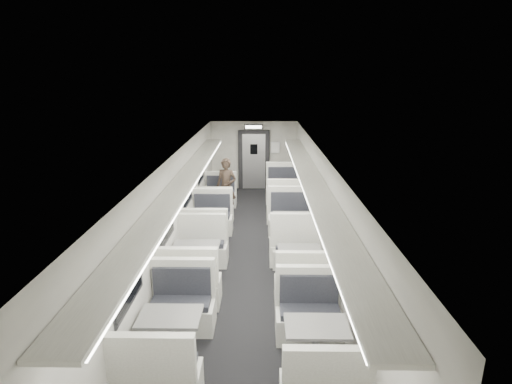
{
  "coord_description": "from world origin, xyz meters",
  "views": [
    {
      "loc": [
        0.25,
        -7.87,
        3.91
      ],
      "look_at": [
        0.13,
        1.82,
        1.08
      ],
      "focal_mm": 28.0,
      "sensor_mm": 36.0,
      "label": 1
    }
  ],
  "objects_px": {
    "booth_left_c": "(197,263)",
    "passenger": "(226,187)",
    "booth_right_a": "(286,197)",
    "booth_right_d": "(316,348)",
    "booth_right_c": "(299,265)",
    "booth_left_d": "(171,337)",
    "exit_sign": "(254,127)",
    "booth_right_b": "(293,231)",
    "booth_left_a": "(218,202)",
    "booth_left_b": "(208,230)",
    "vestibule_door": "(254,160)"
  },
  "relations": [
    {
      "from": "booth_right_b",
      "to": "exit_sign",
      "type": "height_order",
      "value": "exit_sign"
    },
    {
      "from": "booth_right_b",
      "to": "booth_right_c",
      "type": "bearing_deg",
      "value": -90.0
    },
    {
      "from": "booth_right_a",
      "to": "passenger",
      "type": "xyz_separation_m",
      "value": [
        -1.74,
        -0.38,
        0.41
      ]
    },
    {
      "from": "passenger",
      "to": "booth_right_d",
      "type": "bearing_deg",
      "value": -57.21
    },
    {
      "from": "booth_left_c",
      "to": "passenger",
      "type": "xyz_separation_m",
      "value": [
        0.26,
        3.92,
        0.45
      ]
    },
    {
      "from": "booth_left_d",
      "to": "booth_left_a",
      "type": "bearing_deg",
      "value": 90.0
    },
    {
      "from": "booth_left_b",
      "to": "vestibule_door",
      "type": "height_order",
      "value": "vestibule_door"
    },
    {
      "from": "booth_left_b",
      "to": "passenger",
      "type": "relative_size",
      "value": 1.25
    },
    {
      "from": "booth_left_c",
      "to": "booth_left_b",
      "type": "bearing_deg",
      "value": 90.0
    },
    {
      "from": "booth_right_b",
      "to": "passenger",
      "type": "height_order",
      "value": "passenger"
    },
    {
      "from": "booth_left_b",
      "to": "booth_left_d",
      "type": "distance_m",
      "value": 4.09
    },
    {
      "from": "booth_left_d",
      "to": "booth_right_c",
      "type": "height_order",
      "value": "booth_left_d"
    },
    {
      "from": "booth_left_d",
      "to": "exit_sign",
      "type": "xyz_separation_m",
      "value": [
        1.0,
        8.53,
        1.9
      ]
    },
    {
      "from": "exit_sign",
      "to": "booth_right_a",
      "type": "bearing_deg",
      "value": -62.84
    },
    {
      "from": "booth_left_b",
      "to": "booth_right_d",
      "type": "distance_m",
      "value": 4.72
    },
    {
      "from": "vestibule_door",
      "to": "booth_right_d",
      "type": "bearing_deg",
      "value": -83.8
    },
    {
      "from": "passenger",
      "to": "booth_left_d",
      "type": "bearing_deg",
      "value": -74.82
    },
    {
      "from": "booth_left_d",
      "to": "booth_right_a",
      "type": "xyz_separation_m",
      "value": [
        2.0,
        6.58,
        0.05
      ]
    },
    {
      "from": "booth_left_c",
      "to": "passenger",
      "type": "relative_size",
      "value": 1.3
    },
    {
      "from": "booth_left_a",
      "to": "booth_right_a",
      "type": "relative_size",
      "value": 0.83
    },
    {
      "from": "booth_left_a",
      "to": "booth_left_c",
      "type": "bearing_deg",
      "value": -90.0
    },
    {
      "from": "booth_left_b",
      "to": "vestibule_door",
      "type": "relative_size",
      "value": 1.0
    },
    {
      "from": "booth_right_c",
      "to": "exit_sign",
      "type": "relative_size",
      "value": 3.25
    },
    {
      "from": "booth_left_c",
      "to": "vestibule_door",
      "type": "relative_size",
      "value": 1.04
    },
    {
      "from": "booth_left_c",
      "to": "vestibule_door",
      "type": "height_order",
      "value": "vestibule_door"
    },
    {
      "from": "booth_right_a",
      "to": "booth_right_d",
      "type": "bearing_deg",
      "value": -90.0
    },
    {
      "from": "booth_right_c",
      "to": "vestibule_door",
      "type": "bearing_deg",
      "value": 98.44
    },
    {
      "from": "booth_left_a",
      "to": "passenger",
      "type": "distance_m",
      "value": 0.57
    },
    {
      "from": "booth_right_d",
      "to": "exit_sign",
      "type": "bearing_deg",
      "value": 96.54
    },
    {
      "from": "booth_left_a",
      "to": "booth_left_b",
      "type": "distance_m",
      "value": 2.27
    },
    {
      "from": "booth_right_d",
      "to": "vestibule_door",
      "type": "height_order",
      "value": "vestibule_door"
    },
    {
      "from": "booth_right_c",
      "to": "passenger",
      "type": "xyz_separation_m",
      "value": [
        -1.74,
        3.93,
        0.48
      ]
    },
    {
      "from": "booth_right_a",
      "to": "vestibule_door",
      "type": "distance_m",
      "value": 2.71
    },
    {
      "from": "booth_right_a",
      "to": "booth_right_d",
      "type": "distance_m",
      "value": 6.77
    },
    {
      "from": "booth_left_b",
      "to": "booth_right_d",
      "type": "xyz_separation_m",
      "value": [
        2.0,
        -4.28,
        -0.0
      ]
    },
    {
      "from": "vestibule_door",
      "to": "booth_left_d",
      "type": "bearing_deg",
      "value": -96.33
    },
    {
      "from": "passenger",
      "to": "vestibule_door",
      "type": "relative_size",
      "value": 0.8
    },
    {
      "from": "booth_left_c",
      "to": "booth_right_d",
      "type": "height_order",
      "value": "booth_left_c"
    },
    {
      "from": "booth_right_d",
      "to": "exit_sign",
      "type": "xyz_separation_m",
      "value": [
        -1.0,
        8.72,
        1.91
      ]
    },
    {
      "from": "booth_right_c",
      "to": "booth_right_d",
      "type": "distance_m",
      "value": 2.47
    },
    {
      "from": "booth_right_c",
      "to": "exit_sign",
      "type": "height_order",
      "value": "exit_sign"
    },
    {
      "from": "booth_left_d",
      "to": "vestibule_door",
      "type": "xyz_separation_m",
      "value": [
        1.0,
        9.02,
        0.66
      ]
    },
    {
      "from": "exit_sign",
      "to": "booth_right_d",
      "type": "bearing_deg",
      "value": -83.46
    },
    {
      "from": "booth_right_d",
      "to": "passenger",
      "type": "bearing_deg",
      "value": 105.21
    },
    {
      "from": "booth_right_a",
      "to": "booth_right_c",
      "type": "distance_m",
      "value": 4.3
    },
    {
      "from": "booth_left_a",
      "to": "booth_left_b",
      "type": "bearing_deg",
      "value": -90.0
    },
    {
      "from": "passenger",
      "to": "vestibule_door",
      "type": "xyz_separation_m",
      "value": [
        0.74,
        2.81,
        0.2
      ]
    },
    {
      "from": "booth_left_b",
      "to": "passenger",
      "type": "height_order",
      "value": "passenger"
    },
    {
      "from": "booth_left_a",
      "to": "booth_left_b",
      "type": "xyz_separation_m",
      "value": [
        0.0,
        -2.27,
        0.02
      ]
    },
    {
      "from": "booth_left_c",
      "to": "booth_right_a",
      "type": "xyz_separation_m",
      "value": [
        2.0,
        4.29,
        0.03
      ]
    }
  ]
}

